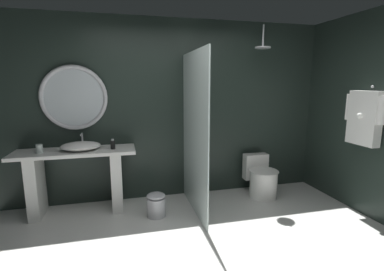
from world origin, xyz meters
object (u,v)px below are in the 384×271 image
object	(u,v)px
toilet	(261,179)
waste_bin	(156,205)
round_wall_mirror	(74,98)
rain_shower_head	(263,46)
soap_dispenser	(113,144)
vessel_sink	(81,146)
hanging_bathrobe	(365,116)
tumbler_cup	(39,149)

from	to	relation	value
toilet	waste_bin	bearing A→B (deg)	-169.84
toilet	waste_bin	distance (m)	1.67
round_wall_mirror	rain_shower_head	size ratio (longest dim) A/B	2.70
toilet	round_wall_mirror	bearing A→B (deg)	172.77
soap_dispenser	vessel_sink	bearing A→B (deg)	174.10
vessel_sink	round_wall_mirror	world-z (taller)	round_wall_mirror
toilet	soap_dispenser	bearing A→B (deg)	178.41
soap_dispenser	rain_shower_head	bearing A→B (deg)	-0.07
waste_bin	toilet	bearing A→B (deg)	10.16
rain_shower_head	toilet	size ratio (longest dim) A/B	0.53
rain_shower_head	round_wall_mirror	bearing A→B (deg)	173.90
round_wall_mirror	hanging_bathrobe	distance (m)	3.74
tumbler_cup	hanging_bathrobe	xyz separation A→B (m)	(3.95, -0.90, 0.40)
soap_dispenser	toilet	bearing A→B (deg)	-1.59
vessel_sink	round_wall_mirror	distance (m)	0.66
tumbler_cup	round_wall_mirror	bearing A→B (deg)	34.65
vessel_sink	rain_shower_head	distance (m)	2.83
tumbler_cup	soap_dispenser	size ratio (longest dim) A/B	0.80
round_wall_mirror	vessel_sink	bearing A→B (deg)	-72.91
waste_bin	rain_shower_head	bearing A→B (deg)	12.40
vessel_sink	hanging_bathrobe	distance (m)	3.62
toilet	waste_bin	world-z (taller)	toilet
round_wall_mirror	toilet	bearing A→B (deg)	-7.23
vessel_sink	hanging_bathrobe	size ratio (longest dim) A/B	0.67
rain_shower_head	toilet	world-z (taller)	rain_shower_head
tumbler_cup	rain_shower_head	xyz separation A→B (m)	(2.98, 0.00, 1.32)
round_wall_mirror	toilet	size ratio (longest dim) A/B	1.42
rain_shower_head	hanging_bathrobe	size ratio (longest dim) A/B	0.43
soap_dispenser	waste_bin	bearing A→B (deg)	-34.62
tumbler_cup	waste_bin	size ratio (longest dim) A/B	0.34
soap_dispenser	tumbler_cup	bearing A→B (deg)	-179.52
soap_dispenser	toilet	world-z (taller)	soap_dispenser
round_wall_mirror	hanging_bathrobe	xyz separation A→B (m)	(3.54, -1.18, -0.21)
tumbler_cup	rain_shower_head	bearing A→B (deg)	0.09
vessel_sink	tumbler_cup	size ratio (longest dim) A/B	4.63
hanging_bathrobe	waste_bin	distance (m)	2.85
vessel_sink	waste_bin	distance (m)	1.24
rain_shower_head	waste_bin	bearing A→B (deg)	-167.60
soap_dispenser	waste_bin	world-z (taller)	soap_dispenser
rain_shower_head	tumbler_cup	bearing A→B (deg)	-179.91
hanging_bathrobe	rain_shower_head	bearing A→B (deg)	136.91
rain_shower_head	toilet	xyz separation A→B (m)	(0.04, -0.06, -1.95)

